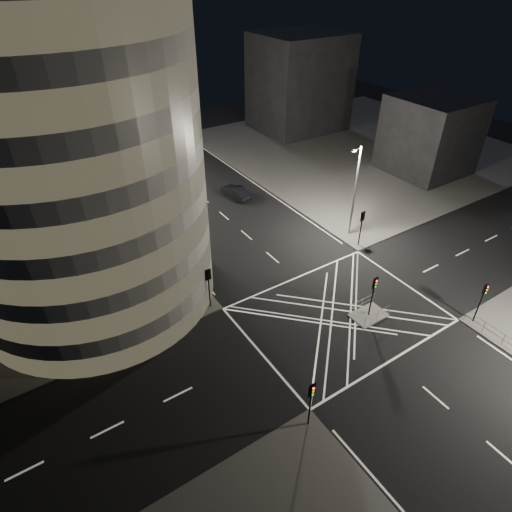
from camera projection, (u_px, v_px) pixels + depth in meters
ground at (339, 314)px, 36.65m from camera, size 120.00×120.00×0.00m
sidewalk_far_right at (361, 147)px, 67.89m from camera, size 42.00×42.00×0.15m
central_island at (368, 315)px, 36.47m from camera, size 3.00×2.00×0.15m
building_right_far at (299, 82)px, 71.05m from camera, size 14.00×12.00×15.00m
building_right_near at (430, 135)px, 57.87m from camera, size 10.00×10.00×10.00m
building_far_end at (85, 76)px, 69.30m from camera, size 18.00×8.00×18.00m
tree_a at (177, 261)px, 35.64m from camera, size 4.32×4.32×6.68m
tree_b at (150, 226)px, 39.58m from camera, size 5.19×5.19×7.45m
tree_c at (129, 205)px, 43.95m from camera, size 3.65×3.65×6.12m
tree_d at (109, 174)px, 47.43m from camera, size 4.80×4.80×7.84m
tree_e at (95, 164)px, 52.07m from camera, size 3.76×3.76×6.31m
traffic_signal_fl at (208, 281)px, 35.71m from camera, size 0.55×0.22×4.00m
traffic_signal_nl at (311, 397)px, 26.42m from camera, size 0.55×0.22×4.00m
traffic_signal_fr at (362, 222)px, 43.50m from camera, size 0.55×0.22×4.00m
traffic_signal_nr at (483, 296)px, 34.21m from camera, size 0.55×0.22×4.00m
traffic_signal_island at (374, 290)px, 34.82m from camera, size 0.55×0.22×4.00m
street_lamp_left_near at (172, 229)px, 37.46m from camera, size 1.25×0.25×10.00m
street_lamp_left_far at (109, 161)px, 49.76m from camera, size 1.25×0.25×10.00m
street_lamp_right_far at (355, 189)px, 43.76m from camera, size 1.25×0.25×10.00m
railing_island_south at (377, 316)px, 35.49m from camera, size 2.80×0.06×1.10m
railing_island_north at (362, 304)px, 36.72m from camera, size 2.80×0.06×1.10m
sedan at (236, 192)px, 53.76m from camera, size 2.15×4.57×1.45m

